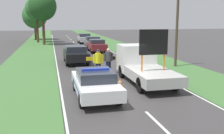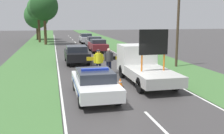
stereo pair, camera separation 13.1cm
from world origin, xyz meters
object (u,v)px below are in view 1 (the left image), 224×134
(pedestrian_civilian, at_px, (108,59))
(queued_car_wagon_maroon, at_px, (97,45))
(traffic_cone_centre_front, at_px, (78,74))
(queued_car_suv_grey, at_px, (93,42))
(traffic_cone_behind_barrier, at_px, (119,88))
(roadside_tree_near_left, at_px, (35,16))
(traffic_cone_near_truck, at_px, (120,83))
(queued_car_sedan_silver, at_px, (84,38))
(utility_pole, at_px, (177,22))
(road_barrier, at_px, (108,59))
(roadside_tree_mid_left, at_px, (42,6))
(police_officer, at_px, (98,61))
(work_truck, at_px, (142,64))
(traffic_cone_near_police, at_px, (141,68))
(police_car, at_px, (95,83))
(roadside_tree_near_right, at_px, (36,9))
(queued_car_sedan_black, at_px, (76,54))

(pedestrian_civilian, bearing_deg, queued_car_wagon_maroon, 97.79)
(traffic_cone_centre_front, bearing_deg, queued_car_suv_grey, 78.14)
(traffic_cone_behind_barrier, xyz_separation_m, roadside_tree_near_left, (-5.92, 38.02, 4.10))
(traffic_cone_centre_front, xyz_separation_m, queued_car_wagon_maroon, (3.59, 13.62, 0.45))
(pedestrian_civilian, relative_size, roadside_tree_near_left, 0.27)
(roadside_tree_near_left, bearing_deg, queued_car_wagon_maroon, -69.22)
(traffic_cone_near_truck, xyz_separation_m, queued_car_wagon_maroon, (1.49, 16.16, 0.52))
(traffic_cone_near_truck, height_order, queued_car_sedan_silver, queued_car_sedan_silver)
(traffic_cone_centre_front, height_order, traffic_cone_near_truck, traffic_cone_centre_front)
(queued_car_wagon_maroon, height_order, utility_pole, utility_pole)
(road_barrier, bearing_deg, traffic_cone_centre_front, -149.15)
(queued_car_suv_grey, relative_size, utility_pole, 0.58)
(queued_car_sedan_silver, bearing_deg, traffic_cone_behind_barrier, 86.15)
(roadside_tree_mid_left, bearing_deg, pedestrian_civilian, -78.13)
(police_officer, bearing_deg, work_truck, 122.79)
(traffic_cone_near_police, relative_size, traffic_cone_near_truck, 1.26)
(queued_car_wagon_maroon, distance_m, utility_pole, 12.14)
(work_truck, height_order, traffic_cone_near_police, work_truck)
(police_car, xyz_separation_m, traffic_cone_centre_front, (-0.39, 4.13, -0.39))
(police_car, xyz_separation_m, road_barrier, (1.90, 5.72, 0.25))
(traffic_cone_behind_barrier, bearing_deg, traffic_cone_centre_front, 113.97)
(traffic_cone_centre_front, bearing_deg, road_barrier, 34.67)
(queued_car_wagon_maroon, xyz_separation_m, roadside_tree_near_right, (-7.22, 14.74, 4.69))
(police_car, xyz_separation_m, traffic_cone_near_police, (4.29, 5.38, -0.40))
(queued_car_sedan_black, bearing_deg, traffic_cone_behind_barrier, 96.95)
(police_officer, height_order, utility_pole, utility_pole)
(roadside_tree_mid_left, bearing_deg, queued_car_sedan_silver, 10.27)
(traffic_cone_centre_front, bearing_deg, work_truck, -20.87)
(traffic_cone_near_truck, height_order, queued_car_suv_grey, queued_car_suv_grey)
(police_car, distance_m, police_officer, 4.76)
(traffic_cone_near_truck, relative_size, traffic_cone_behind_barrier, 0.82)
(traffic_cone_centre_front, distance_m, queued_car_suv_grey, 19.26)
(police_car, height_order, queued_car_wagon_maroon, queued_car_wagon_maroon)
(work_truck, relative_size, road_barrier, 1.87)
(police_car, xyz_separation_m, pedestrian_civilian, (1.84, 5.26, 0.34))
(work_truck, relative_size, police_officer, 3.23)
(pedestrian_civilian, bearing_deg, work_truck, -44.56)
(work_truck, distance_m, traffic_cone_centre_front, 4.14)
(work_truck, height_order, queued_car_sedan_silver, work_truck)
(queued_car_wagon_maroon, distance_m, roadside_tree_near_left, 22.34)
(road_barrier, xyz_separation_m, roadside_tree_near_right, (-5.92, 26.77, 4.50))
(queued_car_sedan_black, bearing_deg, roadside_tree_near_left, -80.47)
(queued_car_sedan_silver, bearing_deg, queued_car_sedan_black, 80.38)
(work_truck, bearing_deg, police_car, 40.38)
(road_barrier, xyz_separation_m, utility_pole, (5.85, 1.12, 2.57))
(queued_car_sedan_silver, distance_m, roadside_tree_near_right, 9.24)
(traffic_cone_near_truck, xyz_separation_m, roadside_tree_near_left, (-6.33, 36.77, 4.16))
(police_car, height_order, roadside_tree_near_left, roadside_tree_near_left)
(road_barrier, relative_size, police_officer, 1.73)
(traffic_cone_behind_barrier, height_order, queued_car_sedan_silver, queued_car_sedan_silver)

